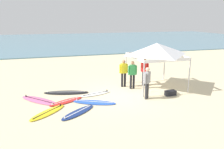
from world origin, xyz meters
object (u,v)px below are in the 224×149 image
person_red (145,70)px  surfboard_red (66,101)px  surfboard_yellow (48,112)px  person_grey (147,81)px  surfboard_black (66,92)px  person_green (132,73)px  surfboard_navy (78,112)px  surfboard_pink (39,100)px  person_yellow (124,71)px  surfboard_blue (94,102)px  gear_bag_near_tent (170,93)px  canopy_tent (156,49)px  surfboard_white (96,94)px

person_red → surfboard_red: bearing=-162.5°
surfboard_yellow → person_grey: size_ratio=1.09×
surfboard_black → person_green: size_ratio=1.55×
surfboard_navy → person_red: size_ratio=1.12×
surfboard_black → person_grey: bearing=-27.8°
surfboard_pink → person_green: person_green is taller
person_yellow → surfboard_pink: bearing=-167.7°
surfboard_yellow → person_green: 5.56m
surfboard_navy → person_red: (4.69, 3.14, 0.95)m
surfboard_pink → person_yellow: size_ratio=1.30×
person_yellow → person_green: bearing=-55.0°
surfboard_black → surfboard_blue: bearing=-57.8°
person_yellow → gear_bag_near_tent: bearing=-48.9°
gear_bag_near_tent → person_green: bearing=132.9°
surfboard_yellow → person_red: (6.00, 2.76, 0.95)m
surfboard_navy → gear_bag_near_tent: size_ratio=3.18×
person_red → person_grey: bearing=-111.4°
surfboard_yellow → surfboard_blue: bearing=15.5°
surfboard_pink → surfboard_black: same height
surfboard_pink → surfboard_yellow: bearing=-76.1°
gear_bag_near_tent → surfboard_black: bearing=159.9°
surfboard_yellow → surfboard_navy: size_ratio=0.98×
canopy_tent → surfboard_yellow: size_ratio=1.58×
surfboard_pink → person_yellow: (5.03, 1.10, 0.95)m
surfboard_navy → surfboard_red: size_ratio=0.99×
canopy_tent → person_yellow: 2.40m
surfboard_pink → surfboard_red: bearing=-22.7°
canopy_tent → person_grey: (-1.35, -1.71, -1.40)m
surfboard_white → surfboard_navy: same height
gear_bag_near_tent → surfboard_red: bearing=173.8°
person_yellow → surfboard_white: bearing=-154.6°
surfboard_yellow → gear_bag_near_tent: (6.59, 0.54, 0.10)m
surfboard_pink → person_green: bearing=5.9°
surfboard_blue → surfboard_black: bearing=122.2°
gear_bag_near_tent → canopy_tent: bearing=95.2°
surfboard_yellow → person_green: bearing=24.5°
person_yellow → person_grey: same height
surfboard_yellow → person_grey: bearing=4.9°
surfboard_black → person_yellow: size_ratio=1.55×
surfboard_yellow → surfboard_white: bearing=35.4°
surfboard_yellow → surfboard_pink: same height
surfboard_blue → gear_bag_near_tent: (4.33, -0.09, 0.10)m
person_green → person_grey: 1.83m
person_red → gear_bag_near_tent: size_ratio=2.85×
surfboard_white → surfboard_black: 1.74m
person_green → person_grey: same height
surfboard_pink → person_grey: 5.74m
surfboard_blue → surfboard_white: bearing=73.7°
surfboard_pink → surfboard_blue: size_ratio=0.98×
gear_bag_near_tent → surfboard_pink: bearing=170.5°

